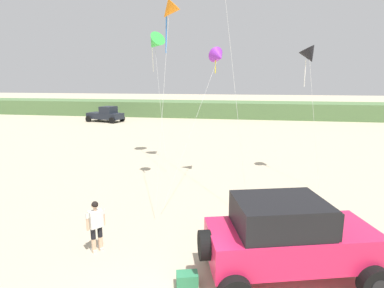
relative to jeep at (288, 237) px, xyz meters
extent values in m
cube|color=#567A47|center=(-4.36, 37.76, -0.12)|extent=(90.00, 6.44, 2.16)
cube|color=#EA2151|center=(0.07, 0.02, -0.19)|extent=(4.74, 2.99, 0.90)
cube|color=#EA2151|center=(1.65, 0.48, 0.18)|extent=(1.53, 1.93, 0.12)
cube|color=black|center=(-0.27, -0.08, 0.66)|extent=(2.70, 2.33, 0.80)
cube|color=black|center=(0.88, 0.26, 0.62)|extent=(0.56, 1.63, 0.72)
cube|color=black|center=(2.26, 0.65, -0.46)|extent=(0.69, 1.79, 0.28)
cylinder|color=black|center=(-2.16, -0.63, -0.09)|extent=(0.50, 0.83, 0.77)
cylinder|color=black|center=(1.46, 1.49, -0.78)|extent=(0.89, 0.52, 0.84)
cylinder|color=black|center=(1.46, 1.49, -0.78)|extent=(0.45, 0.41, 0.38)
cylinder|color=black|center=(2.03, -0.48, -0.78)|extent=(0.89, 0.52, 0.84)
cylinder|color=black|center=(2.03, -0.48, -0.78)|extent=(0.45, 0.41, 0.38)
cylinder|color=black|center=(-1.90, 0.52, -0.78)|extent=(0.89, 0.52, 0.84)
cylinder|color=black|center=(-1.90, 0.52, -0.78)|extent=(0.45, 0.41, 0.38)
cylinder|color=#DBB28E|center=(-5.77, 0.28, -0.95)|extent=(0.14, 0.14, 0.49)
cylinder|color=black|center=(-5.77, 0.28, -0.56)|extent=(0.15, 0.15, 0.36)
cube|color=silver|center=(-5.80, 0.31, -1.15)|extent=(0.27, 0.25, 0.10)
cylinder|color=#DBB28E|center=(-5.63, 0.45, -0.95)|extent=(0.14, 0.14, 0.49)
cylinder|color=black|center=(-5.63, 0.45, -0.56)|extent=(0.15, 0.15, 0.36)
cube|color=silver|center=(-5.66, 0.48, -1.15)|extent=(0.27, 0.25, 0.10)
cube|color=silver|center=(-5.70, 0.37, -0.11)|extent=(0.46, 0.47, 0.54)
cylinder|color=#DBB28E|center=(-5.87, 0.17, -0.12)|extent=(0.09, 0.09, 0.56)
cylinder|color=silver|center=(-5.87, 0.17, 0.07)|extent=(0.11, 0.11, 0.16)
cylinder|color=#DBB28E|center=(-5.53, 0.56, -0.12)|extent=(0.09, 0.09, 0.56)
cylinder|color=silver|center=(-5.53, 0.56, 0.07)|extent=(0.11, 0.11, 0.16)
cylinder|color=#DBB28E|center=(-5.70, 0.37, 0.20)|extent=(0.10, 0.10, 0.08)
sphere|color=#DBB28E|center=(-5.70, 0.37, 0.34)|extent=(0.21, 0.21, 0.21)
sphere|color=black|center=(-5.69, 0.36, 0.36)|extent=(0.21, 0.21, 0.21)
cube|color=#2D7F51|center=(-2.59, -0.83, -1.01)|extent=(0.63, 0.49, 0.38)
cube|color=#1E232D|center=(-19.12, 29.39, -0.44)|extent=(4.92, 2.94, 0.76)
cube|color=#1E232D|center=(-18.59, 29.26, 0.36)|extent=(1.98, 2.13, 0.84)
cylinder|color=black|center=(-17.08, 29.97, -0.82)|extent=(0.80, 0.43, 0.76)
cylinder|color=black|center=(-17.58, 27.93, -0.82)|extent=(0.80, 0.43, 0.76)
cylinder|color=black|center=(-20.67, 30.85, -0.82)|extent=(0.80, 0.43, 0.76)
cylinder|color=black|center=(-21.17, 28.81, -0.82)|extent=(0.80, 0.43, 0.76)
cone|color=black|center=(1.90, 9.67, 5.35)|extent=(1.29, 1.09, 1.12)
cylinder|color=white|center=(1.75, 9.67, 4.43)|extent=(0.05, 0.11, 1.39)
cylinder|color=silver|center=(2.14, 8.44, 2.10)|extent=(0.49, 2.46, 6.50)
cone|color=green|center=(-7.32, 12.64, 6.47)|extent=(1.70, 1.72, 1.46)
cylinder|color=white|center=(-7.47, 12.64, 5.40)|extent=(0.05, 0.22, 1.55)
cylinder|color=silver|center=(-6.50, 10.82, 2.66)|extent=(1.66, 3.65, 7.63)
cone|color=orange|center=(-4.84, 6.68, 7.17)|extent=(1.20, 0.99, 1.20)
cylinder|color=blue|center=(-4.99, 6.68, 6.13)|extent=(0.05, 0.22, 1.63)
cylinder|color=silver|center=(-4.69, 4.76, 3.01)|extent=(0.30, 3.84, 8.32)
cone|color=purple|center=(-2.69, 8.11, 5.24)|extent=(1.16, 1.18, 0.98)
cylinder|color=yellow|center=(-2.84, 8.11, 4.74)|extent=(0.05, 0.07, 0.64)
cylinder|color=silver|center=(-3.57, 5.74, 2.05)|extent=(1.78, 4.76, 6.40)
cylinder|color=silver|center=(-2.16, 6.18, 6.70)|extent=(2.33, 5.27, 15.70)
camera|label=1|loc=(-1.22, -7.91, 4.11)|focal=29.09mm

